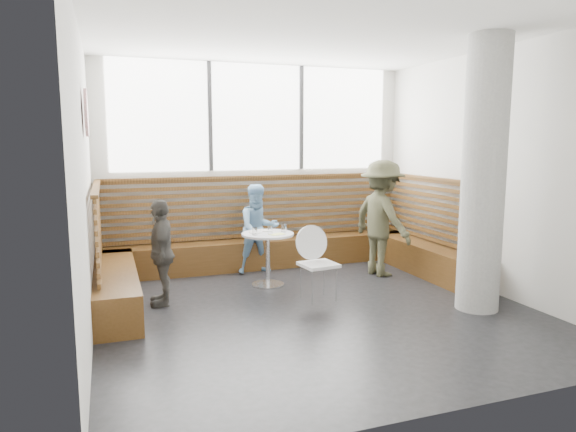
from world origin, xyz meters
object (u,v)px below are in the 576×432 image
object	(u,v)px
cafe_table	(268,248)
concrete_column	(483,176)
adult_man	(382,218)
child_back	(258,229)
child_left	(162,252)
cafe_chair	(316,256)

from	to	relation	value
cafe_table	concrete_column	bearing A→B (deg)	-40.91
adult_man	child_back	xyz separation A→B (m)	(-1.70, 0.74, -0.18)
cafe_table	adult_man	distance (m)	1.81
adult_man	child_left	xyz separation A→B (m)	(-3.26, -0.34, -0.21)
concrete_column	cafe_table	distance (m)	2.95
cafe_chair	child_left	distance (m)	1.93
cafe_table	child_left	world-z (taller)	child_left
cafe_chair	child_back	xyz separation A→B (m)	(-0.33, 1.50, 0.13)
cafe_table	cafe_chair	bearing A→B (deg)	-62.05
cafe_table	adult_man	xyz separation A→B (m)	(1.78, -0.01, 0.33)
adult_man	child_back	bearing A→B (deg)	55.41
cafe_chair	child_left	size ratio (longest dim) A/B	0.71
cafe_table	child_left	xyz separation A→B (m)	(-1.47, -0.35, 0.12)
cafe_chair	adult_man	distance (m)	1.60
adult_man	child_back	size ratio (longest dim) A/B	1.27
concrete_column	adult_man	world-z (taller)	concrete_column
cafe_chair	adult_man	world-z (taller)	adult_man
cafe_chair	child_back	world-z (taller)	child_back
child_left	adult_man	bearing A→B (deg)	101.53
concrete_column	cafe_table	size ratio (longest dim) A/B	4.30
cafe_chair	child_left	world-z (taller)	child_left
adult_man	concrete_column	bearing A→B (deg)	178.33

